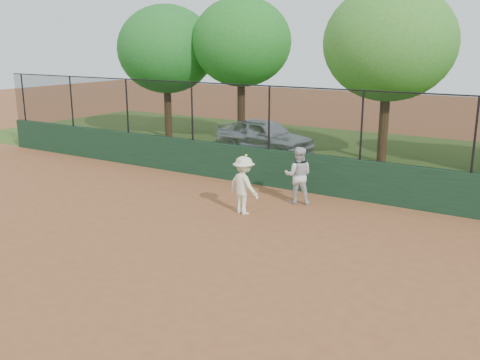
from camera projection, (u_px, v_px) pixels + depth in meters
The scene contains 10 objects.
ground at pixel (158, 247), 12.04m from camera, with size 80.00×80.00×0.00m, color #975630.
back_wall at pixel (282, 169), 16.82m from camera, with size 26.00×0.20×1.20m, color #1A3922.
grass_strip at pixel (350, 155), 21.90m from camera, with size 36.00×12.00×0.01m, color #314E18.
parked_car at pixel (264, 136), 22.05m from camera, with size 1.71×4.25×1.45m, color #B1B7BB.
player_second at pixel (298, 175), 15.18m from camera, with size 0.80×0.62×1.64m, color silver.
player_main at pixel (244, 185), 14.23m from camera, with size 1.14×0.85×1.73m.
fence_assembly at pixel (282, 118), 16.42m from camera, with size 26.00×0.06×2.00m.
tree_0 at pixel (166, 49), 24.73m from camera, with size 4.68×4.25×6.18m.
tree_1 at pixel (241, 42), 23.25m from camera, with size 4.47×4.06×6.42m.
tree_2 at pixel (389, 43), 19.51m from camera, with size 4.91×4.46×6.57m.
Camera 1 is at (7.53, -8.59, 4.49)m, focal length 40.00 mm.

